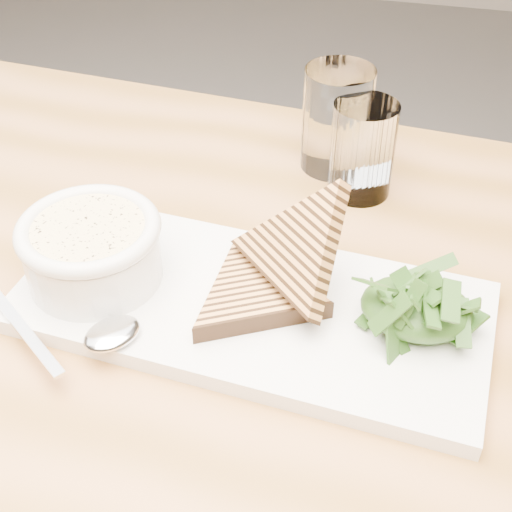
% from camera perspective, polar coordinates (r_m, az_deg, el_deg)
% --- Properties ---
extents(table_top, '(1.26, 0.90, 0.04)m').
position_cam_1_polar(table_top, '(0.63, -1.52, -7.29)').
color(table_top, '#B17644').
rests_on(table_top, ground).
extents(platter, '(0.42, 0.22, 0.02)m').
position_cam_1_polar(platter, '(0.63, -0.44, -4.08)').
color(platter, white).
rests_on(platter, table_top).
extents(soup_bowl, '(0.12, 0.12, 0.05)m').
position_cam_1_polar(soup_bowl, '(0.64, -12.90, -0.03)').
color(soup_bowl, white).
rests_on(soup_bowl, platter).
extents(soup, '(0.10, 0.10, 0.01)m').
position_cam_1_polar(soup, '(0.63, -13.27, 1.98)').
color(soup, '#F7DA96').
rests_on(soup, soup_bowl).
extents(bowl_rim, '(0.13, 0.13, 0.01)m').
position_cam_1_polar(bowl_rim, '(0.63, -13.30, 2.12)').
color(bowl_rim, white).
rests_on(bowl_rim, soup_bowl).
extents(sandwich_flat, '(0.19, 0.19, 0.02)m').
position_cam_1_polar(sandwich_flat, '(0.61, -0.18, -3.18)').
color(sandwich_flat, '#D9914B').
rests_on(sandwich_flat, platter).
extents(sandwich_lean, '(0.20, 0.20, 0.15)m').
position_cam_1_polar(sandwich_lean, '(0.60, 3.28, 0.56)').
color(sandwich_lean, '#D9914B').
rests_on(sandwich_lean, sandwich_flat).
extents(salad_base, '(0.09, 0.07, 0.04)m').
position_cam_1_polar(salad_base, '(0.60, 12.71, -4.10)').
color(salad_base, black).
rests_on(salad_base, platter).
extents(arugula_pile, '(0.11, 0.10, 0.05)m').
position_cam_1_polar(arugula_pile, '(0.60, 12.84, -3.46)').
color(arugula_pile, '#427123').
rests_on(arugula_pile, platter).
extents(spoon_bowl, '(0.06, 0.06, 0.01)m').
position_cam_1_polar(spoon_bowl, '(0.60, -11.45, -6.10)').
color(spoon_bowl, silver).
rests_on(spoon_bowl, platter).
extents(spoon_handle, '(0.10, 0.08, 0.00)m').
position_cam_1_polar(spoon_handle, '(0.62, -18.02, -5.75)').
color(spoon_handle, silver).
rests_on(spoon_handle, platter).
extents(glass_near, '(0.08, 0.08, 0.12)m').
position_cam_1_polar(glass_near, '(0.80, 6.49, 10.80)').
color(glass_near, white).
rests_on(glass_near, table_top).
extents(glass_far, '(0.07, 0.07, 0.10)m').
position_cam_1_polar(glass_far, '(0.76, 8.51, 8.43)').
color(glass_far, white).
rests_on(glass_far, table_top).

